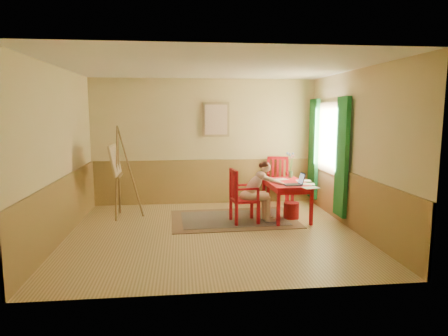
{
  "coord_description": "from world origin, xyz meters",
  "views": [
    {
      "loc": [
        -0.52,
        -6.49,
        2.08
      ],
      "look_at": [
        0.25,
        0.55,
        1.05
      ],
      "focal_mm": 31.24,
      "sensor_mm": 36.0,
      "label": 1
    }
  ],
  "objects": [
    {
      "name": "chair_back",
      "position": [
        1.6,
        1.89,
        0.54
      ],
      "size": [
        0.56,
        0.58,
        1.07
      ],
      "color": "red",
      "rests_on": "room"
    },
    {
      "name": "papers",
      "position": [
        1.73,
        0.67,
        0.72
      ],
      "size": [
        0.73,
        1.19,
        0.0
      ],
      "color": "white",
      "rests_on": "table"
    },
    {
      "name": "room",
      "position": [
        0.0,
        0.0,
        1.4
      ],
      "size": [
        5.04,
        4.54,
        2.84
      ],
      "color": "tan",
      "rests_on": "ground"
    },
    {
      "name": "table",
      "position": [
        1.5,
        0.81,
        0.63
      ],
      "size": [
        0.76,
        1.22,
        0.72
      ],
      "color": "red",
      "rests_on": "room"
    },
    {
      "name": "rug",
      "position": [
        0.47,
        0.81,
        0.01
      ],
      "size": [
        2.45,
        1.68,
        0.02
      ],
      "color": "#8C7251",
      "rests_on": "room"
    },
    {
      "name": "figure",
      "position": [
        0.89,
        0.58,
        0.64
      ],
      "size": [
        0.88,
        0.43,
        1.16
      ],
      "color": "beige",
      "rests_on": "room"
    },
    {
      "name": "laptop",
      "position": [
        1.58,
        0.47,
        0.77
      ],
      "size": [
        0.39,
        0.25,
        0.23
      ],
      "color": "#1E2338",
      "rests_on": "table"
    },
    {
      "name": "window",
      "position": [
        2.42,
        1.1,
        1.35
      ],
      "size": [
        0.12,
        2.01,
        2.2
      ],
      "color": "white",
      "rests_on": "room"
    },
    {
      "name": "easel",
      "position": [
        -1.78,
        1.21,
        1.08
      ],
      "size": [
        0.6,
        0.8,
        1.82
      ],
      "color": "olive",
      "rests_on": "room"
    },
    {
      "name": "wall_portrait",
      "position": [
        0.25,
        2.2,
        1.9
      ],
      "size": [
        0.6,
        0.05,
        0.76
      ],
      "color": "tan",
      "rests_on": "room"
    },
    {
      "name": "chair_left",
      "position": [
        0.58,
        0.54,
        0.51
      ],
      "size": [
        0.53,
        0.51,
        1.02
      ],
      "color": "red",
      "rests_on": "room"
    },
    {
      "name": "wastebasket",
      "position": [
        1.59,
        0.73,
        0.16
      ],
      "size": [
        0.32,
        0.32,
        0.32
      ],
      "primitive_type": "cylinder",
      "rotation": [
        0.0,
        0.0,
        -0.08
      ],
      "color": "#AC2025",
      "rests_on": "room"
    },
    {
      "name": "vase",
      "position": [
        1.72,
        1.3,
        0.96
      ],
      "size": [
        0.18,
        0.26,
        0.53
      ],
      "color": "#3F724C",
      "rests_on": "table"
    },
    {
      "name": "wainscot",
      "position": [
        0.0,
        0.8,
        0.5
      ],
      "size": [
        5.0,
        4.5,
        1.0
      ],
      "color": "#AD8B4C",
      "rests_on": "room"
    }
  ]
}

